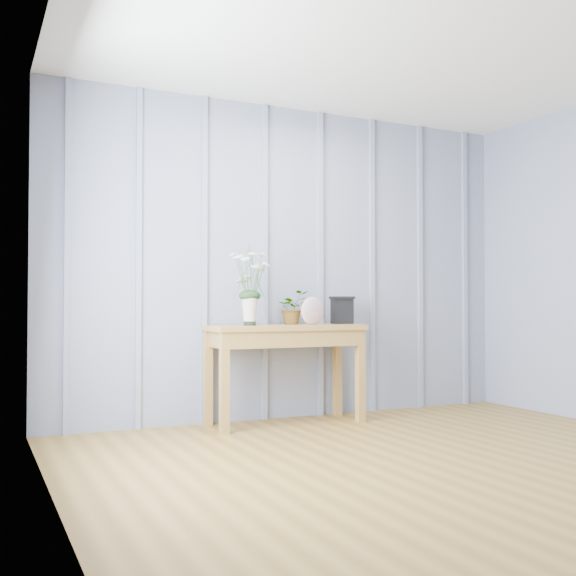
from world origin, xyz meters
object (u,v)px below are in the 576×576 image
sideboard (285,340)px  felt_disc_vessel (312,311)px  carved_box (342,310)px  daisy_vase (250,277)px

sideboard → felt_disc_vessel: 0.30m
sideboard → carved_box: size_ratio=5.45×
felt_disc_vessel → carved_box: carved_box is taller
sideboard → daisy_vase: size_ratio=2.10×
felt_disc_vessel → carved_box: bearing=12.2°
sideboard → daisy_vase: (-0.31, -0.04, 0.47)m
daisy_vase → sideboard: bearing=8.0°
daisy_vase → felt_disc_vessel: bearing=-5.6°
sideboard → carved_box: bearing=6.1°
carved_box → sideboard: bearing=-173.9°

